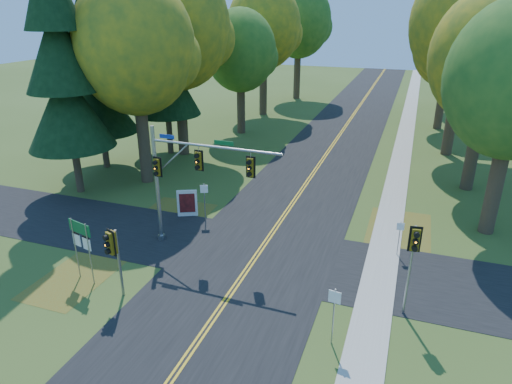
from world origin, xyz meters
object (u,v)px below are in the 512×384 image
(east_signal_pole, at_px, (413,249))
(info_kiosk, at_px, (187,203))
(traffic_mast, at_px, (185,173))
(route_sign_cluster, at_px, (81,239))

(east_signal_pole, bearing_deg, info_kiosk, 147.80)
(traffic_mast, relative_size, info_kiosk, 4.20)
(route_sign_cluster, bearing_deg, info_kiosk, 95.88)
(traffic_mast, relative_size, east_signal_pole, 1.69)
(route_sign_cluster, relative_size, info_kiosk, 1.84)
(traffic_mast, distance_m, route_sign_cluster, 5.85)
(east_signal_pole, relative_size, info_kiosk, 2.48)
(east_signal_pole, xyz_separation_m, info_kiosk, (-13.04, 5.76, -2.34))
(traffic_mast, distance_m, east_signal_pole, 11.57)
(east_signal_pole, xyz_separation_m, route_sign_cluster, (-14.26, -2.17, -0.99))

